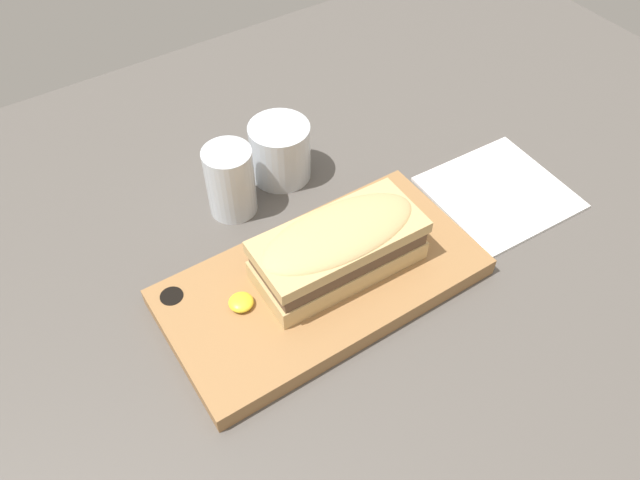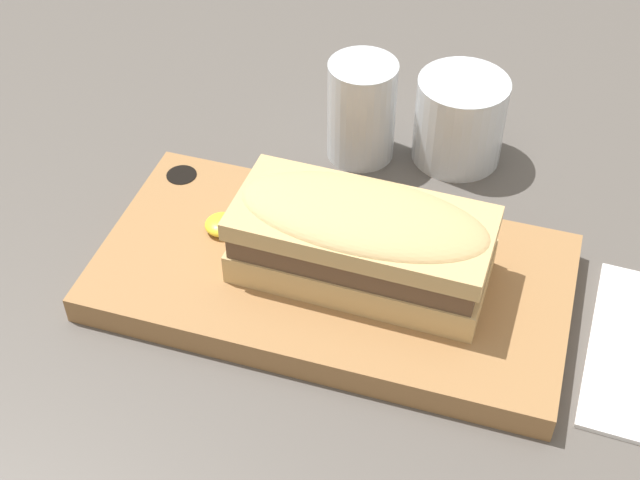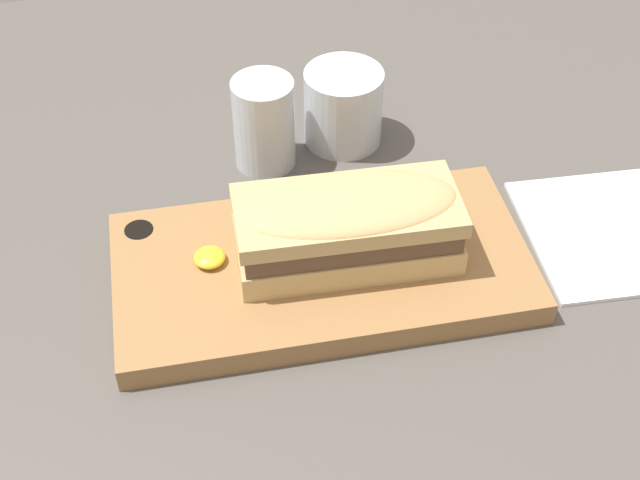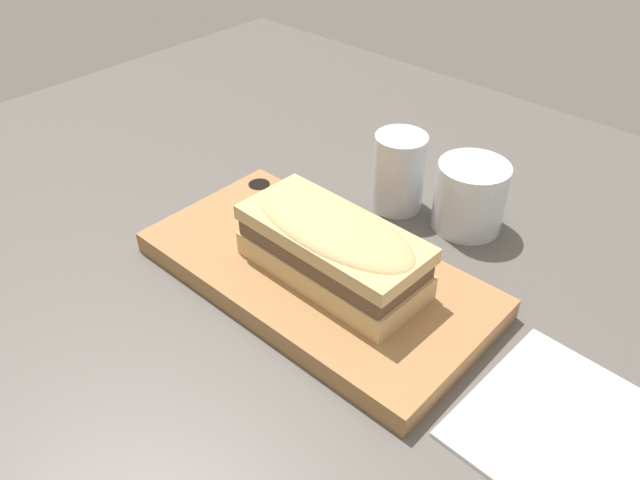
{
  "view_description": "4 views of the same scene",
  "coord_description": "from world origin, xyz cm",
  "px_view_note": "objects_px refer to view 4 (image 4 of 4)",
  "views": [
    {
      "loc": [
        -28.63,
        -35.41,
        59.7
      ],
      "look_at": [
        -3.42,
        3.07,
        7.36
      ],
      "focal_mm": 35.0,
      "sensor_mm": 36.0,
      "label": 1
    },
    {
      "loc": [
        8.52,
        -44.93,
        53.06
      ],
      "look_at": [
        -5.06,
        -1.14,
        8.77
      ],
      "focal_mm": 50.0,
      "sensor_mm": 36.0,
      "label": 2
    },
    {
      "loc": [
        -15.32,
        -52.63,
        59.03
      ],
      "look_at": [
        -5.17,
        -1.07,
        8.27
      ],
      "focal_mm": 50.0,
      "sensor_mm": 36.0,
      "label": 3
    },
    {
      "loc": [
        28.53,
        -35.01,
        44.56
      ],
      "look_at": [
        -3.39,
        0.02,
        8.53
      ],
      "focal_mm": 35.0,
      "sensor_mm": 36.0,
      "label": 4
    }
  ],
  "objects_px": {
    "serving_board": "(315,273)",
    "wine_glass": "(470,198)",
    "water_glass": "(398,177)",
    "sandwich": "(333,245)",
    "napkin": "(576,435)"
  },
  "relations": [
    {
      "from": "serving_board",
      "to": "wine_glass",
      "type": "height_order",
      "value": "wine_glass"
    },
    {
      "from": "water_glass",
      "to": "wine_glass",
      "type": "distance_m",
      "value": 0.09
    },
    {
      "from": "sandwich",
      "to": "napkin",
      "type": "bearing_deg",
      "value": 0.27
    },
    {
      "from": "wine_glass",
      "to": "napkin",
      "type": "bearing_deg",
      "value": -40.83
    },
    {
      "from": "water_glass",
      "to": "wine_glass",
      "type": "bearing_deg",
      "value": 14.52
    },
    {
      "from": "wine_glass",
      "to": "sandwich",
      "type": "bearing_deg",
      "value": -101.29
    },
    {
      "from": "sandwich",
      "to": "water_glass",
      "type": "xyz_separation_m",
      "value": [
        -0.05,
        0.17,
        -0.02
      ]
    },
    {
      "from": "serving_board",
      "to": "water_glass",
      "type": "height_order",
      "value": "water_glass"
    },
    {
      "from": "sandwich",
      "to": "water_glass",
      "type": "bearing_deg",
      "value": 105.21
    },
    {
      "from": "serving_board",
      "to": "wine_glass",
      "type": "xyz_separation_m",
      "value": [
        0.06,
        0.19,
        0.03
      ]
    },
    {
      "from": "wine_glass",
      "to": "napkin",
      "type": "height_order",
      "value": "wine_glass"
    },
    {
      "from": "sandwich",
      "to": "napkin",
      "type": "relative_size",
      "value": 1.1
    },
    {
      "from": "serving_board",
      "to": "sandwich",
      "type": "relative_size",
      "value": 1.88
    },
    {
      "from": "sandwich",
      "to": "wine_glass",
      "type": "distance_m",
      "value": 0.2
    },
    {
      "from": "water_glass",
      "to": "napkin",
      "type": "xyz_separation_m",
      "value": [
        0.3,
        -0.17,
        -0.04
      ]
    }
  ]
}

